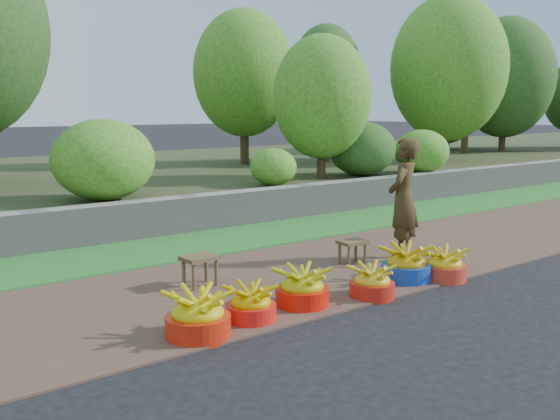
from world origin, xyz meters
TOP-DOWN VIEW (x-y plane):
  - ground_plane at (0.00, 0.00)m, footprint 120.00×120.00m
  - dirt_shoulder at (0.00, 1.25)m, footprint 80.00×2.50m
  - grass_verge at (0.00, 3.25)m, footprint 80.00×1.50m
  - retaining_wall at (0.00, 4.10)m, footprint 80.00×0.35m
  - earth_bank at (0.00, 9.00)m, footprint 80.00×10.00m
  - vegetation at (3.93, 7.35)m, footprint 30.52×6.44m
  - basin_a at (-2.07, 0.26)m, footprint 0.53×0.53m
  - basin_b at (-1.51, 0.32)m, footprint 0.44×0.44m
  - basin_c at (-0.89, 0.37)m, footprint 0.50×0.50m
  - basin_d at (-0.18, 0.16)m, footprint 0.44×0.44m
  - basin_e at (0.53, 0.35)m, footprint 0.53×0.53m
  - basin_f at (0.91, 0.13)m, footprint 0.47×0.47m
  - stool_left at (-1.33, 1.49)m, footprint 0.37×0.29m
  - stool_right at (0.55, 1.19)m, footprint 0.34×0.27m
  - vendor_woman at (1.21, 1.01)m, footprint 0.64×0.55m

SIDE VIEW (x-z plane):
  - ground_plane at x=0.00m, z-range 0.00..0.00m
  - dirt_shoulder at x=0.00m, z-range 0.00..0.02m
  - grass_verge at x=0.00m, z-range 0.00..0.04m
  - basin_d at x=-0.18m, z-range -0.02..0.31m
  - basin_b at x=-1.51m, z-range -0.02..0.31m
  - basin_f at x=0.91m, z-range -0.02..0.33m
  - basin_c at x=-0.89m, z-range -0.02..0.36m
  - basin_e at x=0.53m, z-range -0.02..0.38m
  - basin_a at x=-2.07m, z-range -0.02..0.38m
  - stool_right at x=0.55m, z-range 0.10..0.39m
  - earth_bank at x=0.00m, z-range 0.00..0.50m
  - stool_left at x=-1.33m, z-range 0.11..0.43m
  - retaining_wall at x=0.00m, z-range 0.00..0.55m
  - vendor_woman at x=1.21m, z-range 0.02..1.49m
  - vegetation at x=3.93m, z-range 0.38..4.86m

